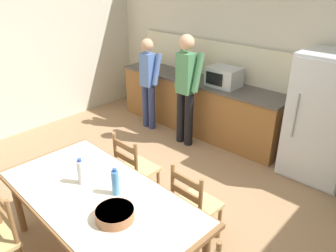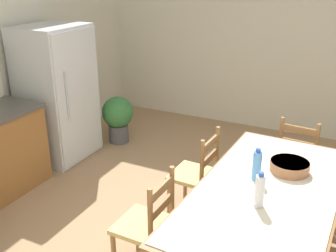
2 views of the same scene
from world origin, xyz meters
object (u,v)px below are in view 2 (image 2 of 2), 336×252
Objects in this scene: dining_table at (267,197)px; chair_side_far_right at (196,174)px; bottle_off_centre at (257,165)px; bottle_near_centre at (260,191)px; serving_bowl at (290,166)px; chair_head_end at (298,157)px; chair_side_far_left at (147,225)px; potted_plant at (118,116)px; refrigerator at (58,94)px.

chair_side_far_right is (0.50, 0.79, -0.25)m from dining_table.
bottle_off_centre is at bearing 48.71° from dining_table.
bottle_near_centre is 0.63m from serving_bowl.
chair_head_end is (1.59, -0.07, -0.44)m from bottle_near_centre.
chair_side_far_right is (0.39, 0.66, -0.44)m from bottle_off_centre.
chair_side_far_left is (-0.43, 0.83, -0.25)m from dining_table.
chair_side_far_right is at bearing 49.87° from chair_head_end.
serving_bowl reaches higher than potted_plant.
chair_side_far_left is at bearing 130.72° from serving_bowl.
dining_table is (-0.97, -2.88, -0.16)m from refrigerator.
chair_head_end reaches higher than serving_bowl.
chair_side_far_left is at bearing -124.27° from refrigerator.
bottle_off_centre is 0.30× the size of chair_head_end.
serving_bowl is at bearing -101.59° from refrigerator.
refrigerator reaches higher than serving_bowl.
refrigerator reaches higher than chair_head_end.
bottle_off_centre reaches higher than potted_plant.
chair_side_far_right is at bearing 179.06° from chair_side_far_left.
refrigerator is 3.04m from serving_bowl.
dining_table reaches higher than potted_plant.
refrigerator is 1.87× the size of chair_side_far_left.
potted_plant is at bearing -31.81° from refrigerator.
bottle_near_centre is (-0.26, 0.01, 0.19)m from dining_table.
refrigerator reaches higher than dining_table.
serving_bowl is 0.48× the size of potted_plant.
bottle_off_centre is at bearing 129.09° from chair_side_far_left.
serving_bowl is (0.36, -0.09, 0.12)m from dining_table.
refrigerator is 1.87× the size of chair_side_far_right.
bottle_off_centre is 0.89m from chair_side_far_right.
serving_bowl is 1.04m from chair_head_end.
bottle_off_centre is at bearing 139.09° from serving_bowl.
chair_head_end is (0.97, 0.04, -0.37)m from serving_bowl.
refrigerator reaches higher than chair_side_far_right.
bottle_near_centre is at bearing 170.49° from serving_bowl.
potted_plant is at bearing -122.15° from chair_side_far_right.
serving_bowl is (0.25, -0.22, -0.07)m from bottle_off_centre.
potted_plant is at bearing 55.91° from dining_table.
bottle_near_centre is 0.94m from chair_side_far_left.
potted_plant is (0.33, 2.51, -0.06)m from chair_head_end.
chair_side_far_right is 2.03m from potted_plant.
potted_plant is (1.92, 2.44, -0.50)m from bottle_near_centre.
refrigerator reaches higher than bottle_near_centre.
chair_side_far_left is at bearing 0.24° from chair_side_far_right.
refrigerator reaches higher than bottle_off_centre.
refrigerator is at bearing 72.68° from bottle_off_centre.
bottle_near_centre is at bearing 103.43° from chair_side_far_left.
chair_head_end is at bearing -2.35° from dining_table.
chair_head_end is 1.36× the size of potted_plant.
bottle_near_centre is 3.15m from potted_plant.
bottle_off_centre is 0.99m from chair_side_far_left.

